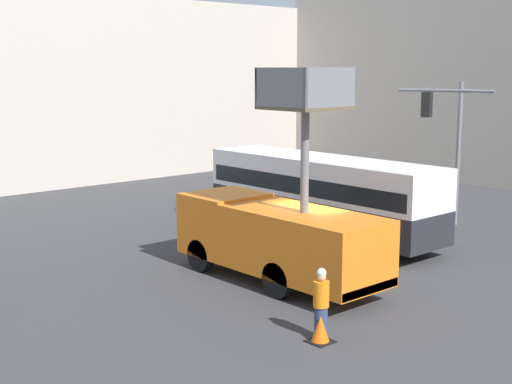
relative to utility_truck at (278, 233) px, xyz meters
name	(u,v)px	position (x,y,z in m)	size (l,w,h in m)	color
ground_plane	(320,277)	(1.32, -0.52, -1.52)	(120.00, 120.00, 0.00)	#38383A
utility_truck	(278,233)	(0.00, 0.00, 0.00)	(2.34, 7.14, 6.40)	orange
city_bus	(321,191)	(5.23, 3.14, 0.28)	(2.48, 10.09, 3.06)	#232328
traffic_light_pole	(448,130)	(9.64, 0.63, 2.47)	(3.87, 3.62, 5.84)	slate
road_worker_near_truck	(321,304)	(-2.35, -3.99, -0.65)	(0.38, 0.38, 1.74)	navy
road_worker_directing	(350,243)	(2.56, -0.64, -0.61)	(0.38, 0.38, 1.81)	navy
traffic_cone_near_truck	(320,330)	(-2.52, -4.13, -1.22)	(0.57, 0.57, 0.65)	black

